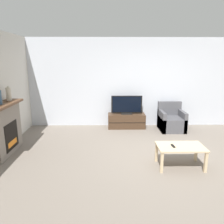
% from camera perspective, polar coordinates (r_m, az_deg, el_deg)
% --- Properties ---
extents(ground_plane, '(24.00, 24.00, 0.00)m').
position_cam_1_polar(ground_plane, '(4.87, 13.00, -11.76)').
color(ground_plane, slate).
extents(wall_back, '(12.00, 0.06, 2.70)m').
position_cam_1_polar(wall_back, '(6.89, 8.74, 7.52)').
color(wall_back, silver).
rests_on(wall_back, ground).
extents(fireplace, '(0.42, 1.23, 1.14)m').
position_cam_1_polar(fireplace, '(5.34, -26.39, -3.90)').
color(fireplace, slate).
rests_on(fireplace, ground).
extents(mantel_vase_right, '(0.11, 0.11, 0.33)m').
position_cam_1_polar(mantel_vase_right, '(5.51, -25.38, 4.34)').
color(mantel_vase_right, beige).
rests_on(mantel_vase_right, fireplace).
extents(tv_stand, '(1.12, 0.45, 0.43)m').
position_cam_1_polar(tv_stand, '(6.74, 3.79, -2.30)').
color(tv_stand, '#422D1E').
rests_on(tv_stand, ground).
extents(tv, '(0.93, 0.18, 0.56)m').
position_cam_1_polar(tv, '(6.63, 3.85, 1.69)').
color(tv, black).
rests_on(tv, tv_stand).
extents(armchair, '(0.70, 0.76, 0.81)m').
position_cam_1_polar(armchair, '(6.74, 15.21, -2.27)').
color(armchair, '#4C4C51').
rests_on(armchair, ground).
extents(coffee_table, '(0.90, 0.55, 0.43)m').
position_cam_1_polar(coffee_table, '(4.48, 17.45, -9.17)').
color(coffee_table, '#CCB289').
rests_on(coffee_table, ground).
extents(remote, '(0.05, 0.15, 0.02)m').
position_cam_1_polar(remote, '(4.39, 15.66, -8.52)').
color(remote, black).
rests_on(remote, coffee_table).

